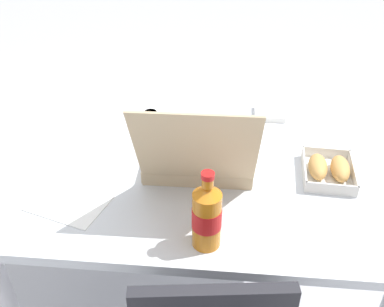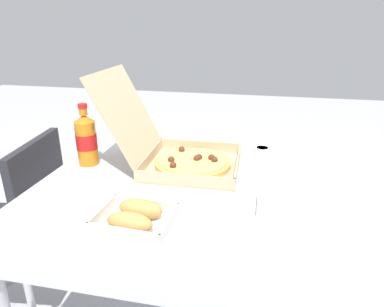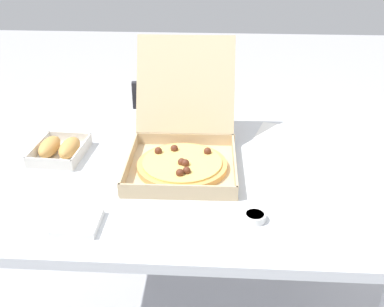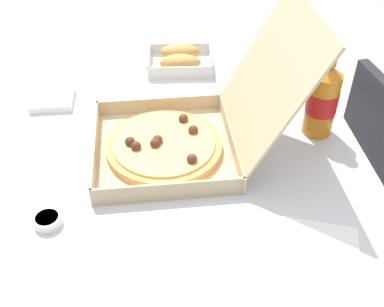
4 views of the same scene
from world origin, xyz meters
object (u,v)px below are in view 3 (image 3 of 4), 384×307
Objects in this scene: chair at (176,144)px; napkin_pile at (78,222)px; dipping_sauce_cup at (255,217)px; cola_bottle at (178,96)px; bread_side_box at (60,149)px; pizza_box_open at (182,149)px; paper_menu at (288,135)px.

napkin_pile is at bearing -98.60° from chair.
dipping_sauce_cup is at bearing 6.19° from napkin_pile.
bread_side_box is at bearing -138.30° from cola_bottle.
napkin_pile is 0.44m from dipping_sauce_cup.
chair reaches higher than napkin_pile.
bread_side_box is 1.81× the size of napkin_pile.
cola_bottle is 4.00× the size of dipping_sauce_cup.
bread_side_box is at bearing 176.65° from pizza_box_open.
cola_bottle is 0.42m from paper_menu.
pizza_box_open reaches higher than napkin_pile.
dipping_sauce_cup is at bearing -54.33° from pizza_box_open.
bread_side_box is (-0.31, -0.64, 0.30)m from chair.
chair reaches higher than paper_menu.
napkin_pile is at bearing -173.81° from dipping_sauce_cup.
pizza_box_open is 0.42m from paper_menu.
chair is at bearing 97.51° from cola_bottle.
cola_bottle is at bearing 73.92° from napkin_pile.
cola_bottle is at bearing -82.49° from chair.
cola_bottle reaches higher than bread_side_box.
cola_bottle reaches higher than napkin_pile.
cola_bottle is (0.35, 0.31, 0.07)m from bread_side_box.
paper_menu is (0.35, 0.22, -0.05)m from pizza_box_open.
chair is 4.18× the size of bread_side_box.
cola_bottle is at bearing 41.70° from bread_side_box.
pizza_box_open is at bearing -82.76° from cola_bottle.
cola_bottle is 0.70m from napkin_pile.
bread_side_box is 0.48m from cola_bottle.
paper_menu is 1.91× the size of napkin_pile.
pizza_box_open is 0.41m from napkin_pile.
pizza_box_open reaches higher than bread_side_box.
cola_bottle is at bearing -178.58° from paper_menu.
bread_side_box is at bearing -147.55° from paper_menu.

